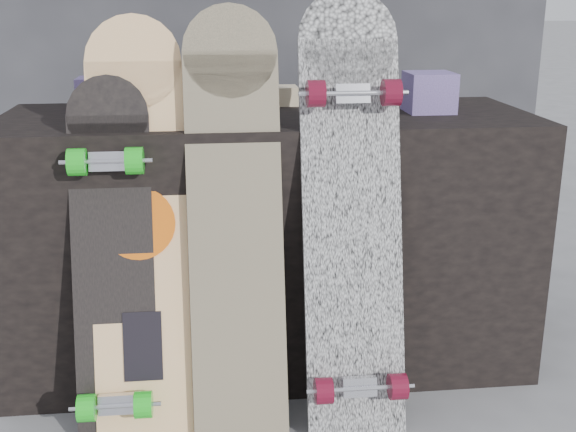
{
  "coord_description": "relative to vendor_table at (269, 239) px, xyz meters",
  "views": [
    {
      "loc": [
        -0.18,
        -1.66,
        1.15
      ],
      "look_at": [
        0.03,
        0.2,
        0.57
      ],
      "focal_mm": 45.0,
      "sensor_mm": 36.0,
      "label": 1
    }
  ],
  "objects": [
    {
      "name": "booth",
      "position": [
        0.0,
        0.85,
        0.7
      ],
      "size": [
        2.4,
        0.22,
        2.2
      ],
      "color": "#303034",
      "rests_on": "ground"
    },
    {
      "name": "merch_box_flat",
      "position": [
        0.0,
        0.19,
        0.43
      ],
      "size": [
        0.22,
        0.1,
        0.06
      ],
      "primitive_type": "cube",
      "color": "#D1B78C",
      "rests_on": "vendor_table"
    },
    {
      "name": "longboard_geisha",
      "position": [
        -0.37,
        -0.31,
        0.18
      ],
      "size": [
        0.25,
        0.34,
        1.1
      ],
      "rotation": [
        -0.28,
        0.0,
        0.0
      ],
      "color": "beige",
      "rests_on": "ground"
    },
    {
      "name": "merch_box_purple",
      "position": [
        -0.49,
        0.15,
        0.45
      ],
      "size": [
        0.18,
        0.12,
        0.1
      ],
      "primitive_type": "cube",
      "color": "#4C3B7A",
      "rests_on": "vendor_table"
    },
    {
      "name": "longboard_celtic",
      "position": [
        -0.12,
        -0.34,
        0.2
      ],
      "size": [
        0.25,
        0.33,
        1.13
      ],
      "rotation": [
        -0.28,
        0.0,
        0.0
      ],
      "color": "tan",
      "rests_on": "ground"
    },
    {
      "name": "vendor_table",
      "position": [
        0.0,
        0.0,
        0.0
      ],
      "size": [
        1.6,
        0.6,
        0.8
      ],
      "primitive_type": "cube",
      "color": "black",
      "rests_on": "ground"
    },
    {
      "name": "longboard_cascadia",
      "position": [
        0.19,
        -0.36,
        0.21
      ],
      "size": [
        0.27,
        0.37,
        1.17
      ],
      "rotation": [
        -0.26,
        0.0,
        0.0
      ],
      "color": "white",
      "rests_on": "ground"
    },
    {
      "name": "skateboard_dark",
      "position": [
        -0.44,
        -0.35,
        0.09
      ],
      "size": [
        0.21,
        0.33,
        0.95
      ],
      "rotation": [
        -0.27,
        0.0,
        0.0
      ],
      "color": "black",
      "rests_on": "ground"
    },
    {
      "name": "merch_box_small",
      "position": [
        0.49,
        -0.01,
        0.46
      ],
      "size": [
        0.14,
        0.14,
        0.12
      ],
      "primitive_type": "cube",
      "color": "#4C3B7A",
      "rests_on": "vendor_table"
    }
  ]
}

